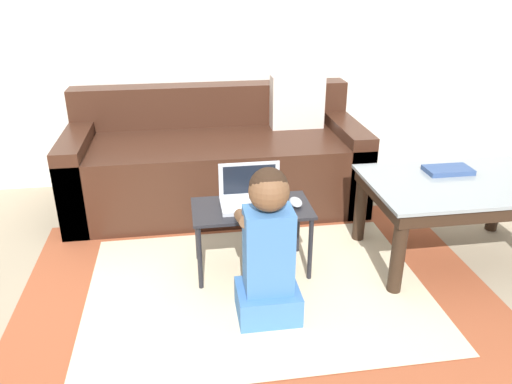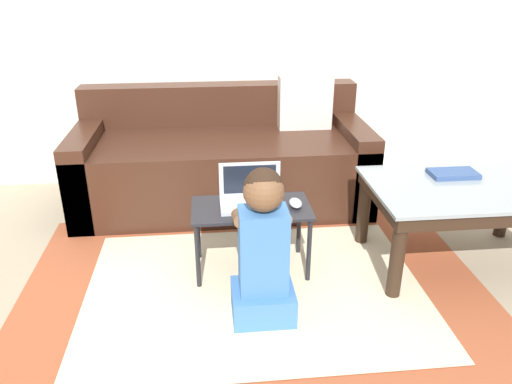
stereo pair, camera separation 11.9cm
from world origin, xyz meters
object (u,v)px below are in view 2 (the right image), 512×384
at_px(couch, 224,162).
at_px(coffee_table, 463,198).
at_px(person_seated, 263,249).
at_px(book_on_table, 453,174).
at_px(laptop_desk, 251,215).
at_px(laptop, 251,198).
at_px(computer_mouse, 295,203).

relative_size(couch, coffee_table, 1.96).
relative_size(person_seated, book_on_table, 2.94).
xyz_separation_m(coffee_table, person_seated, (-1.09, -0.35, -0.04)).
height_order(laptop_desk, person_seated, person_seated).
height_order(coffee_table, laptop_desk, coffee_table).
height_order(laptop, computer_mouse, laptop).
bearing_deg(couch, book_on_table, -34.21).
bearing_deg(laptop_desk, computer_mouse, -2.93).
distance_m(laptop, person_seated, 0.43).
relative_size(laptop, person_seated, 0.43).
bearing_deg(person_seated, book_on_table, 23.93).
relative_size(coffee_table, laptop_desk, 1.60).
bearing_deg(computer_mouse, couch, 109.74).
bearing_deg(computer_mouse, coffee_table, -1.91).
height_order(laptop, person_seated, person_seated).
bearing_deg(coffee_table, laptop, 176.48).
xyz_separation_m(couch, laptop, (0.10, -0.88, 0.13)).
distance_m(couch, laptop_desk, 0.91).
distance_m(laptop_desk, book_on_table, 1.12).
height_order(laptop_desk, computer_mouse, computer_mouse).
bearing_deg(couch, laptop, -83.22).
distance_m(coffee_table, computer_mouse, 0.88).
height_order(couch, person_seated, couch).
height_order(coffee_table, computer_mouse, coffee_table).
distance_m(couch, person_seated, 1.31).
relative_size(coffee_table, person_seated, 1.32).
distance_m(couch, computer_mouse, 0.98).
xyz_separation_m(laptop, book_on_table, (1.10, 0.06, 0.07)).
height_order(computer_mouse, book_on_table, book_on_table).
bearing_deg(laptop_desk, laptop, 85.60).
bearing_deg(coffee_table, book_on_table, 92.48).
bearing_deg(couch, coffee_table, -38.03).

